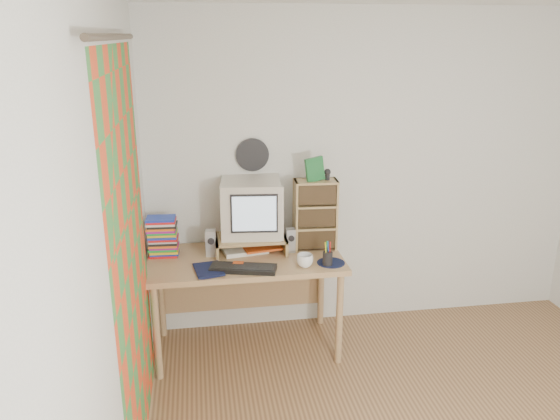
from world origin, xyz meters
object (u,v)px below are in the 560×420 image
object	(u,v)px
mug	(305,261)
cd_rack	(315,215)
crt_monitor	(252,208)
dvd_stack	(163,237)
diary	(195,270)
keyboard	(243,268)
desk	(245,271)

from	to	relation	value
mug	cd_rack	bearing A→B (deg)	66.87
crt_monitor	mug	xyz separation A→B (m)	(0.33, -0.38, -0.28)
dvd_stack	mug	bearing A→B (deg)	-16.85
crt_monitor	dvd_stack	size ratio (longest dim) A/B	1.48
dvd_stack	diary	xyz separation A→B (m)	(0.22, -0.35, -0.12)
keyboard	mug	bearing A→B (deg)	14.50
desk	cd_rack	bearing A→B (deg)	4.95
mug	diary	size ratio (longest dim) A/B	0.51
keyboard	cd_rack	size ratio (longest dim) A/B	0.86
dvd_stack	mug	xyz separation A→B (m)	(0.98, -0.36, -0.10)
crt_monitor	cd_rack	world-z (taller)	crt_monitor
dvd_stack	mug	world-z (taller)	dvd_stack
crt_monitor	keyboard	distance (m)	0.50
crt_monitor	dvd_stack	distance (m)	0.68
crt_monitor	mug	size ratio (longest dim) A/B	3.74
cd_rack	desk	bearing A→B (deg)	-171.68
desk	dvd_stack	distance (m)	0.65
crt_monitor	keyboard	world-z (taller)	crt_monitor
desk	cd_rack	world-z (taller)	cd_rack
crt_monitor	cd_rack	size ratio (longest dim) A/B	0.82
crt_monitor	mug	bearing A→B (deg)	-43.46
keyboard	dvd_stack	size ratio (longest dim) A/B	1.56
desk	mug	xyz separation A→B (m)	(0.40, -0.29, 0.18)
dvd_stack	diary	world-z (taller)	dvd_stack
cd_rack	mug	bearing A→B (deg)	-109.76
mug	diary	xyz separation A→B (m)	(-0.76, 0.01, -0.02)
desk	diary	distance (m)	0.48
desk	keyboard	size ratio (longest dim) A/B	3.09
desk	diary	world-z (taller)	diary
mug	diary	bearing A→B (deg)	179.21
cd_rack	mug	xyz separation A→B (m)	(-0.14, -0.34, -0.22)
diary	desk	bearing A→B (deg)	29.37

